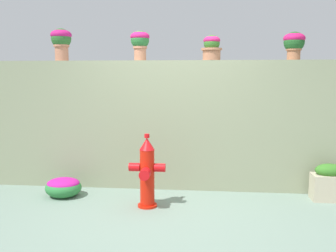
% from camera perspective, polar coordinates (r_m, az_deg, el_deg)
% --- Properties ---
extents(ground_plane, '(24.00, 24.00, 0.00)m').
position_cam_1_polar(ground_plane, '(4.53, -0.32, -14.01)').
color(ground_plane, gray).
extents(stone_wall, '(6.39, 0.29, 1.89)m').
position_cam_1_polar(stone_wall, '(5.55, 1.08, 0.12)').
color(stone_wall, gray).
rests_on(stone_wall, ground).
extents(potted_plant_1, '(0.31, 0.31, 0.48)m').
position_cam_1_polar(potted_plant_1, '(5.90, -15.93, 12.43)').
color(potted_plant_1, '#C27759').
rests_on(potted_plant_1, stone_wall).
extents(potted_plant_2, '(0.28, 0.28, 0.43)m').
position_cam_1_polar(potted_plant_2, '(5.58, -4.28, 12.71)').
color(potted_plant_2, '#C07858').
rests_on(potted_plant_2, stone_wall).
extents(potted_plant_3, '(0.29, 0.29, 0.35)m').
position_cam_1_polar(potted_plant_3, '(5.47, 6.66, 11.88)').
color(potted_plant_3, '#AC6C4D').
rests_on(potted_plant_3, stone_wall).
extents(potted_plant_4, '(0.30, 0.30, 0.39)m').
position_cam_1_polar(potted_plant_4, '(5.63, 18.63, 11.93)').
color(potted_plant_4, '#AE6C4A').
rests_on(potted_plant_4, stone_wall).
extents(fire_hydrant, '(0.46, 0.37, 0.95)m').
position_cam_1_polar(fire_hydrant, '(4.81, -3.20, -7.18)').
color(fire_hydrant, red).
rests_on(fire_hydrant, ground).
extents(flower_bush_left, '(0.50, 0.45, 0.27)m').
position_cam_1_polar(flower_bush_left, '(5.48, -15.62, -8.84)').
color(flower_bush_left, '#2E7B3C').
rests_on(flower_bush_left, ground).
extents(planter_box, '(0.45, 0.27, 0.50)m').
position_cam_1_polar(planter_box, '(5.55, 23.26, -7.94)').
color(planter_box, '#BCAE93').
rests_on(planter_box, ground).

